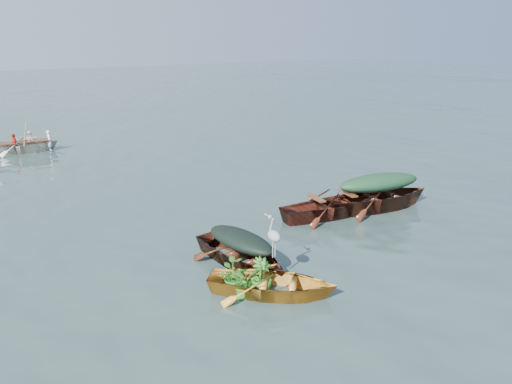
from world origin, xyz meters
TOP-DOWN VIEW (x-y plane):
  - ground at (0.00, 0.00)m, footprint 140.00×140.00m
  - yellow_dinghy at (-3.07, -2.50)m, footprint 3.38×3.27m
  - dark_covered_boat at (-2.92, -0.99)m, footprint 2.00×3.87m
  - green_tarp_boat at (2.52, 0.08)m, footprint 5.09×2.34m
  - open_wooden_boat at (0.94, 0.36)m, footprint 4.58×1.96m
  - rowed_boat at (-5.38, 13.94)m, footprint 4.19×1.36m
  - dark_tarp_cover at (-2.92, -0.99)m, footprint 1.10×2.13m
  - green_tarp_cover at (2.52, 0.08)m, footprint 2.80×1.29m
  - thwart_benches at (0.94, 0.36)m, footprint 2.31×1.11m
  - heron at (-2.74, -2.06)m, footprint 0.48×0.48m
  - dinghy_weeds at (-3.46, -2.11)m, footprint 1.14×1.12m
  - rowers at (-5.38, 13.94)m, footprint 2.94×1.20m
  - oars at (-5.38, 13.94)m, footprint 0.67×2.62m

SIDE VIEW (x-z plane):
  - ground at x=0.00m, z-range 0.00..0.00m
  - yellow_dinghy at x=-3.07m, z-range -0.45..0.45m
  - dark_covered_boat at x=-2.92m, z-range -0.46..0.46m
  - green_tarp_boat at x=2.52m, z-range -0.59..0.59m
  - open_wooden_boat at x=0.94m, z-range -0.52..0.52m
  - rowed_boat at x=-5.38m, z-range -0.49..0.49m
  - oars at x=-5.38m, z-range 0.49..0.55m
  - thwart_benches at x=0.94m, z-range 0.52..0.56m
  - dark_tarp_cover at x=-2.92m, z-range 0.46..0.86m
  - dinghy_weeds at x=-3.46m, z-range 0.45..1.05m
  - green_tarp_cover at x=2.52m, z-range 0.59..1.11m
  - rowers at x=-5.38m, z-range 0.49..1.25m
  - heron at x=-2.74m, z-range 0.45..1.37m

